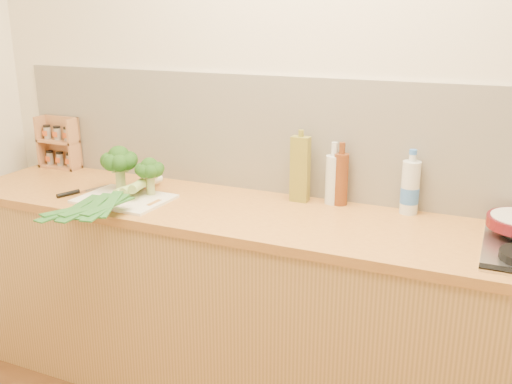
% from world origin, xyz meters
% --- Properties ---
extents(room_shell, '(3.50, 3.50, 3.50)m').
position_xyz_m(room_shell, '(0.00, 1.49, 1.17)').
color(room_shell, beige).
rests_on(room_shell, ground).
extents(counter, '(3.20, 0.62, 0.90)m').
position_xyz_m(counter, '(0.00, 1.20, 0.45)').
color(counter, tan).
rests_on(counter, ground).
extents(chopping_board, '(0.41, 0.31, 0.01)m').
position_xyz_m(chopping_board, '(-0.77, 1.10, 0.91)').
color(chopping_board, white).
rests_on(chopping_board, counter).
extents(broccoli_left, '(0.17, 0.17, 0.21)m').
position_xyz_m(broccoli_left, '(-0.86, 1.19, 1.05)').
color(broccoli_left, '#98A862').
rests_on(broccoli_left, chopping_board).
extents(broccoli_right, '(0.13, 0.14, 0.17)m').
position_xyz_m(broccoli_right, '(-0.69, 1.19, 1.03)').
color(broccoli_right, '#98A862').
rests_on(broccoli_right, chopping_board).
extents(leek_front, '(0.15, 0.72, 0.04)m').
position_xyz_m(leek_front, '(-0.79, 1.09, 0.94)').
color(leek_front, white).
rests_on(leek_front, chopping_board).
extents(leek_mid, '(0.11, 0.65, 0.04)m').
position_xyz_m(leek_mid, '(-0.74, 1.04, 0.95)').
color(leek_mid, white).
rests_on(leek_mid, chopping_board).
extents(leek_back, '(0.19, 0.68, 0.04)m').
position_xyz_m(leek_back, '(-0.70, 1.06, 0.97)').
color(leek_back, white).
rests_on(leek_back, chopping_board).
extents(chefs_knife, '(0.12, 0.27, 0.02)m').
position_xyz_m(chefs_knife, '(-1.04, 1.08, 0.91)').
color(chefs_knife, silver).
rests_on(chefs_knife, counter).
extents(spice_rack, '(0.23, 0.09, 0.28)m').
position_xyz_m(spice_rack, '(-1.44, 1.44, 1.02)').
color(spice_rack, '#B4764D').
rests_on(spice_rack, counter).
extents(oil_tin, '(0.08, 0.05, 0.32)m').
position_xyz_m(oil_tin, '(-0.05, 1.41, 1.05)').
color(oil_tin, olive).
rests_on(oil_tin, counter).
extents(glass_bottle, '(0.07, 0.07, 0.28)m').
position_xyz_m(glass_bottle, '(0.09, 1.44, 1.01)').
color(glass_bottle, silver).
rests_on(glass_bottle, counter).
extents(amber_bottle, '(0.06, 0.06, 0.28)m').
position_xyz_m(amber_bottle, '(0.13, 1.43, 1.02)').
color(amber_bottle, '#663113').
rests_on(amber_bottle, counter).
extents(water_bottle, '(0.08, 0.08, 0.25)m').
position_xyz_m(water_bottle, '(0.42, 1.44, 1.01)').
color(water_bottle, silver).
rests_on(water_bottle, counter).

